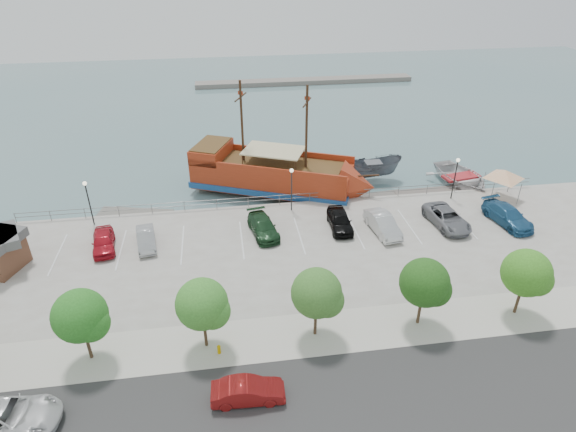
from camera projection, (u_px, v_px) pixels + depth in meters
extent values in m
plane|color=slate|center=(303.00, 258.00, 40.55)|extent=(160.00, 160.00, 0.00)
cube|color=#343333|center=(354.00, 409.00, 26.36)|extent=(100.00, 8.00, 0.04)
cube|color=beige|center=(330.00, 332.00, 31.49)|extent=(100.00, 4.00, 0.05)
cylinder|color=slate|center=(289.00, 195.00, 46.24)|extent=(50.00, 0.06, 0.06)
cylinder|color=slate|center=(289.00, 198.00, 46.44)|extent=(50.00, 0.06, 0.06)
cube|color=gray|center=(305.00, 81.00, 88.66)|extent=(40.00, 3.00, 0.80)
cube|color=#A02F14|center=(272.00, 176.00, 49.94)|extent=(16.97, 11.21, 2.65)
cube|color=navy|center=(272.00, 183.00, 50.38)|extent=(17.38, 11.61, 0.61)
cone|color=#A02F14|center=(358.00, 186.00, 47.91)|extent=(4.95, 5.79, 4.89)
cube|color=#A02F14|center=(211.00, 151.00, 50.43)|extent=(4.84, 5.89, 1.43)
cube|color=#573A19|center=(211.00, 144.00, 50.04)|extent=(4.49, 5.44, 0.12)
cube|color=#573A19|center=(277.00, 164.00, 49.14)|extent=(13.93, 9.42, 0.15)
cube|color=#A02F14|center=(279.00, 152.00, 51.14)|extent=(15.01, 6.73, 0.71)
cube|color=#A02F14|center=(265.00, 171.00, 47.06)|extent=(15.01, 6.73, 0.71)
cylinder|color=#382111|center=(307.00, 128.00, 46.37)|extent=(0.32, 0.32, 8.35)
cylinder|color=#382111|center=(242.00, 122.00, 47.88)|extent=(0.32, 0.32, 8.35)
cylinder|color=#382111|center=(307.00, 102.00, 45.09)|extent=(1.36, 2.86, 0.14)
cylinder|color=#382111|center=(241.00, 97.00, 46.60)|extent=(1.36, 2.86, 0.14)
cube|color=beige|center=(274.00, 150.00, 48.46)|extent=(6.97, 5.92, 0.12)
cylinder|color=#382111|center=(366.00, 176.00, 47.13)|extent=(2.39, 1.17, 0.60)
imported|color=#575C65|center=(373.00, 170.00, 52.74)|extent=(6.48, 2.61, 2.48)
imported|color=silver|center=(461.00, 179.00, 51.88)|extent=(6.71, 8.49, 1.59)
cube|color=slate|center=(135.00, 215.00, 46.43)|extent=(7.33, 3.61, 0.40)
cube|color=#68635C|center=(374.00, 198.00, 49.47)|extent=(6.42, 2.31, 0.36)
cube|color=#695F58|center=(429.00, 194.00, 50.22)|extent=(7.25, 2.30, 0.41)
cylinder|color=slate|center=(484.00, 182.00, 48.37)|extent=(0.08, 0.08, 2.17)
cylinder|color=slate|center=(510.00, 182.00, 48.28)|extent=(0.08, 0.08, 2.17)
cylinder|color=slate|center=(492.00, 194.00, 46.15)|extent=(0.08, 0.08, 2.17)
cylinder|color=slate|center=(519.00, 194.00, 46.06)|extent=(0.08, 0.08, 2.17)
pyramid|color=white|center=(506.00, 170.00, 46.25)|extent=(4.85, 4.85, 0.89)
imported|color=silver|center=(5.00, 417.00, 25.02)|extent=(5.93, 3.28, 1.57)
imported|color=maroon|center=(248.00, 391.00, 26.57)|extent=(4.16, 1.60, 1.35)
cylinder|color=#C99D00|center=(219.00, 350.00, 29.76)|extent=(0.22, 0.22, 0.54)
sphere|color=#C99D00|center=(219.00, 347.00, 29.61)|extent=(0.23, 0.23, 0.23)
cylinder|color=black|center=(90.00, 205.00, 42.32)|extent=(0.12, 0.12, 4.00)
sphere|color=#FFF2CC|center=(85.00, 183.00, 41.26)|extent=(0.36, 0.36, 0.36)
cylinder|color=black|center=(292.00, 191.00, 44.60)|extent=(0.12, 0.12, 4.00)
sphere|color=#FFF2CC|center=(292.00, 171.00, 43.55)|extent=(0.36, 0.36, 0.36)
cylinder|color=black|center=(454.00, 180.00, 46.63)|extent=(0.12, 0.12, 4.00)
sphere|color=#FFF2CC|center=(458.00, 160.00, 45.58)|extent=(0.36, 0.36, 0.36)
cylinder|color=#473321|center=(88.00, 345.00, 29.04)|extent=(0.20, 0.20, 2.20)
sphere|color=#23631D|center=(80.00, 316.00, 27.88)|extent=(3.20, 3.20, 3.20)
sphere|color=#23631D|center=(91.00, 323.00, 27.90)|extent=(2.20, 2.20, 2.20)
cylinder|color=#473321|center=(205.00, 332.00, 29.93)|extent=(0.20, 0.20, 2.20)
sphere|color=#347226|center=(202.00, 304.00, 28.77)|extent=(3.20, 3.20, 3.20)
sphere|color=#347226|center=(213.00, 311.00, 28.79)|extent=(2.20, 2.20, 2.20)
cylinder|color=#473321|center=(315.00, 321.00, 30.81)|extent=(0.20, 0.20, 2.20)
sphere|color=#356225|center=(316.00, 293.00, 29.66)|extent=(3.20, 3.20, 3.20)
sphere|color=#356225|center=(327.00, 300.00, 29.68)|extent=(2.20, 2.20, 2.20)
cylinder|color=#473321|center=(420.00, 310.00, 31.70)|extent=(0.20, 0.20, 2.20)
sphere|color=#1E4915|center=(424.00, 283.00, 30.55)|extent=(3.20, 3.20, 3.20)
sphere|color=#1E4915|center=(434.00, 290.00, 30.57)|extent=(2.20, 2.20, 2.20)
cylinder|color=#473321|center=(518.00, 300.00, 32.59)|extent=(0.20, 0.20, 2.20)
sphere|color=#35741D|center=(526.00, 273.00, 31.43)|extent=(3.20, 3.20, 3.20)
sphere|color=#35741D|center=(536.00, 280.00, 31.46)|extent=(2.20, 2.20, 2.20)
imported|color=#B41321|center=(103.00, 241.00, 39.58)|extent=(2.41, 4.53, 1.47)
imported|color=#A1A2A4|center=(146.00, 239.00, 40.00)|extent=(2.05, 4.27, 1.35)
imported|color=#193C1F|center=(263.00, 227.00, 41.60)|extent=(2.82, 5.15, 1.41)
imported|color=black|center=(340.00, 220.00, 42.41)|extent=(2.00, 4.62, 1.55)
imported|color=silver|center=(383.00, 224.00, 41.82)|extent=(2.29, 4.98, 1.58)
imported|color=gray|center=(447.00, 218.00, 42.82)|extent=(3.06, 5.61, 1.49)
imported|color=#22557F|center=(508.00, 216.00, 43.12)|extent=(3.12, 5.68, 1.56)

